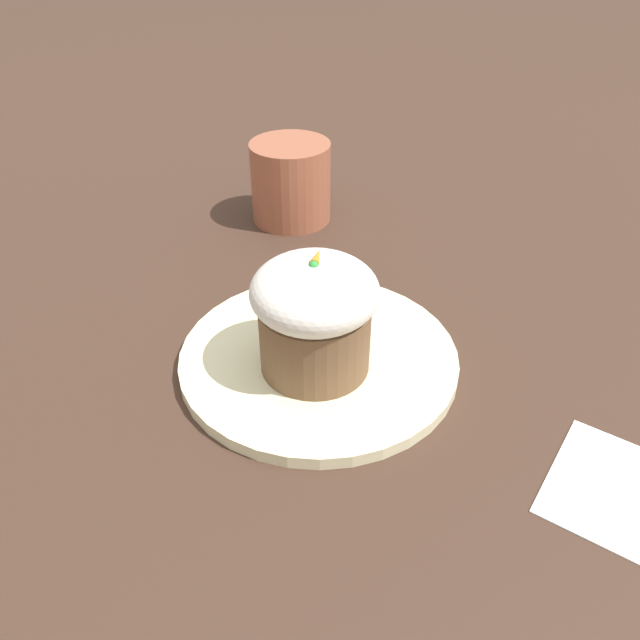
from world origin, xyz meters
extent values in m
plane|color=#3D281E|center=(0.00, 0.00, 0.00)|extent=(4.00, 4.00, 0.00)
cylinder|color=beige|center=(0.00, 0.00, 0.01)|extent=(0.21, 0.21, 0.01)
cylinder|color=brown|center=(-0.01, 0.00, 0.04)|extent=(0.08, 0.08, 0.05)
ellipsoid|color=white|center=(-0.01, 0.00, 0.08)|extent=(0.09, 0.09, 0.05)
cone|color=orange|center=(-0.01, 0.00, 0.10)|extent=(0.02, 0.01, 0.01)
sphere|color=green|center=(-0.02, 0.00, 0.10)|extent=(0.01, 0.01, 0.01)
cube|color=#B7B7BC|center=(0.05, 0.00, 0.01)|extent=(0.09, 0.02, 0.00)
ellipsoid|color=#B7B7BC|center=(-0.01, 0.00, 0.01)|extent=(0.04, 0.04, 0.01)
cylinder|color=#9E563D|center=(0.23, 0.07, 0.04)|extent=(0.08, 0.08, 0.08)
torus|color=#9E563D|center=(0.28, 0.07, 0.04)|extent=(0.06, 0.01, 0.06)
cube|color=white|center=(-0.09, -0.20, 0.00)|extent=(0.11, 0.11, 0.00)
camera|label=1|loc=(-0.36, -0.07, 0.31)|focal=35.00mm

